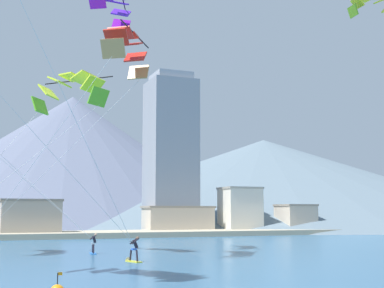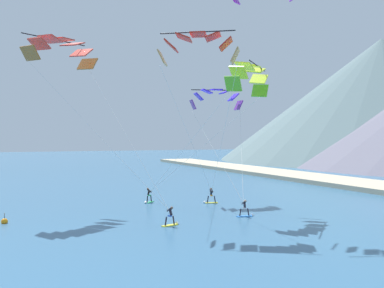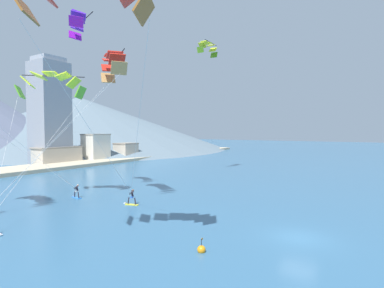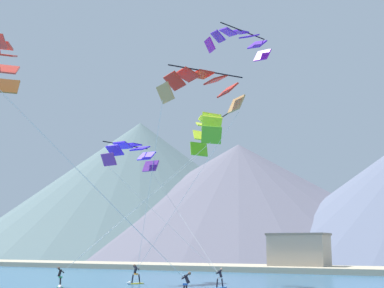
{
  "view_description": "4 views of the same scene",
  "coord_description": "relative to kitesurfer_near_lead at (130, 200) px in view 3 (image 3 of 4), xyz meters",
  "views": [
    {
      "loc": [
        -9.12,
        -17.08,
        3.24
      ],
      "look_at": [
        3.13,
        13.68,
        7.46
      ],
      "focal_mm": 50.0,
      "sensor_mm": 36.0,
      "label": 1
    },
    {
      "loc": [
        33.63,
        4.86,
        7.33
      ],
      "look_at": [
        -0.49,
        19.79,
        6.77
      ],
      "focal_mm": 40.0,
      "sensor_mm": 36.0,
      "label": 2
    },
    {
      "loc": [
        -22.66,
        -5.13,
        8.01
      ],
      "look_at": [
        3.08,
        11.36,
        6.57
      ],
      "focal_mm": 28.0,
      "sensor_mm": 36.0,
      "label": 3
    },
    {
      "loc": [
        17.88,
        -14.7,
        3.41
      ],
      "look_at": [
        1.35,
        16.65,
        10.09
      ],
      "focal_mm": 50.0,
      "sensor_mm": 36.0,
      "label": 4
    }
  ],
  "objects": [
    {
      "name": "ground_plane",
      "position": [
        -0.46,
        -17.56,
        -0.51
      ],
      "size": [
        400.0,
        400.0,
        0.0
      ],
      "primitive_type": "plane",
      "color": "#336084"
    },
    {
      "name": "kitesurfer_near_lead",
      "position": [
        0.0,
        0.0,
        0.0
      ],
      "size": [
        0.86,
        1.78,
        1.72
      ],
      "color": "yellow",
      "rests_on": "ground"
    },
    {
      "name": "kitesurfer_near_trail",
      "position": [
        -1.04,
        7.81,
        -0.06
      ],
      "size": [
        0.59,
        1.77,
        1.66
      ],
      "color": "#337FDB",
      "rests_on": "ground"
    },
    {
      "name": "parafoil_kite_mid_center",
      "position": [
        -3.0,
        9.22,
        12.87
      ],
      "size": [
        12.79,
        10.43,
        13.28
      ],
      "color": "#60BC23"
    },
    {
      "name": "parafoil_kite_far_left",
      "position": [
        -0.05,
        2.43,
        14.68
      ],
      "size": [
        11.97,
        9.31,
        14.88
      ],
      "color": "tan"
    },
    {
      "name": "parafoil_kite_distant_high_outer",
      "position": [
        24.84,
        4.62,
        22.55
      ],
      "size": [
        5.13,
        1.66,
        2.33
      ],
      "color": "#54901C"
    },
    {
      "name": "parafoil_kite_distant_low_drift",
      "position": [
        0.37,
        8.76,
        20.52
      ],
      "size": [
        4.71,
        6.04,
        2.44
      ],
      "color": "purple"
    },
    {
      "name": "race_marker_buoy",
      "position": [
        -6.56,
        -12.81,
        -0.35
      ],
      "size": [
        0.56,
        0.56,
        1.02
      ],
      "color": "orange",
      "rests_on": "ground"
    },
    {
      "name": "shore_building_promenade_mid",
      "position": [
        18.17,
        40.73,
        1.57
      ],
      "size": [
        10.37,
        4.87,
        4.13
      ],
      "color": "beige",
      "rests_on": "ground"
    },
    {
      "name": "shore_building_quay_east",
      "position": [
        27.64,
        38.95,
        3.01
      ],
      "size": [
        5.71,
        5.03,
        7.02
      ],
      "color": "silver",
      "rests_on": "ground"
    },
    {
      "name": "shore_building_quay_west",
      "position": [
        36.29,
        37.04,
        1.72
      ],
      "size": [
        5.25,
        4.94,
        4.43
      ],
      "color": "beige",
      "rests_on": "ground"
    },
    {
      "name": "highrise_tower",
      "position": [
        17.56,
        42.47,
        11.62
      ],
      "size": [
        7.0,
        7.0,
        24.67
      ],
      "color": "gray",
      "rests_on": "ground"
    },
    {
      "name": "mountain_peak_east_shoulder",
      "position": [
        59.7,
        88.27,
        10.56
      ],
      "size": [
        125.75,
        125.75,
        22.13
      ],
      "color": "slate",
      "rests_on": "ground"
    }
  ]
}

